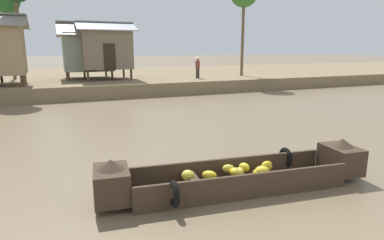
{
  "coord_description": "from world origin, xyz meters",
  "views": [
    {
      "loc": [
        -3.55,
        -1.49,
        3.08
      ],
      "look_at": [
        -0.02,
        7.0,
        1.08
      ],
      "focal_mm": 30.42,
      "sensor_mm": 36.0,
      "label": 1
    }
  ],
  "objects_px": {
    "stilt_house_mid_right": "(87,51)",
    "stilt_house_right": "(106,49)",
    "banana_boat": "(238,175)",
    "palm_tree_near": "(6,2)",
    "vendor_person": "(198,66)"
  },
  "relations": [
    {
      "from": "banana_boat",
      "to": "stilt_house_mid_right",
      "type": "xyz_separation_m",
      "value": [
        -1.21,
        20.45,
        2.6
      ]
    },
    {
      "from": "stilt_house_mid_right",
      "to": "vendor_person",
      "type": "xyz_separation_m",
      "value": [
        7.81,
        -3.13,
        -1.13
      ]
    },
    {
      "from": "stilt_house_right",
      "to": "palm_tree_near",
      "type": "relative_size",
      "value": 0.64
    },
    {
      "from": "stilt_house_right",
      "to": "palm_tree_near",
      "type": "distance_m",
      "value": 7.77
    },
    {
      "from": "stilt_house_mid_right",
      "to": "stilt_house_right",
      "type": "relative_size",
      "value": 1.01
    },
    {
      "from": "stilt_house_mid_right",
      "to": "stilt_house_right",
      "type": "height_order",
      "value": "stilt_house_mid_right"
    },
    {
      "from": "stilt_house_right",
      "to": "palm_tree_near",
      "type": "height_order",
      "value": "palm_tree_near"
    },
    {
      "from": "palm_tree_near",
      "to": "banana_boat",
      "type": "bearing_deg",
      "value": -73.7
    },
    {
      "from": "vendor_person",
      "to": "palm_tree_near",
      "type": "bearing_deg",
      "value": 160.29
    },
    {
      "from": "stilt_house_mid_right",
      "to": "stilt_house_right",
      "type": "distance_m",
      "value": 1.85
    },
    {
      "from": "stilt_house_mid_right",
      "to": "vendor_person",
      "type": "height_order",
      "value": "stilt_house_mid_right"
    },
    {
      "from": "stilt_house_right",
      "to": "banana_boat",
      "type": "bearing_deg",
      "value": -89.94
    },
    {
      "from": "vendor_person",
      "to": "stilt_house_mid_right",
      "type": "bearing_deg",
      "value": 158.17
    },
    {
      "from": "banana_boat",
      "to": "palm_tree_near",
      "type": "relative_size",
      "value": 0.95
    },
    {
      "from": "stilt_house_mid_right",
      "to": "palm_tree_near",
      "type": "xyz_separation_m",
      "value": [
        -5.22,
        1.54,
        3.46
      ]
    }
  ]
}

